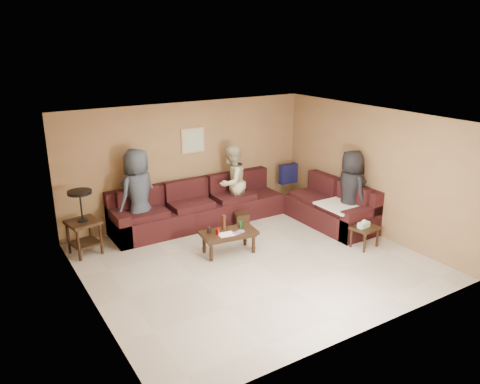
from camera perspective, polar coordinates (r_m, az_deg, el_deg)
The scene contains 10 objects.
room at distance 7.69m, azimuth 1.74°, elevation 2.68°, with size 5.60×5.50×2.50m.
sectional_sofa at distance 9.74m, azimuth 0.76°, elevation -2.17°, with size 4.65×2.90×0.97m.
coffee_table at distance 8.46m, azimuth -1.42°, elevation -5.20°, with size 1.06×0.63×0.70m.
end_table_left at distance 8.78m, azimuth -18.62°, elevation -3.41°, with size 0.62×0.62×1.20m.
side_table_right at distance 8.99m, azimuth 14.95°, elevation -4.41°, with size 0.54×0.46×0.55m.
waste_bin at distance 9.61m, azimuth 0.22°, elevation -3.51°, with size 0.27×0.27×0.32m, color black.
wall_art at distance 9.83m, azimuth -5.77°, elevation 6.28°, with size 0.52×0.04×0.52m.
person_left at distance 9.15m, azimuth -12.30°, elevation -0.24°, with size 0.87×0.56×1.78m, color #2F3742.
person_middle at distance 9.95m, azimuth -1.04°, elevation 1.18°, with size 0.78×0.61×1.61m, color #BAB08A.
person_right at distance 9.54m, azimuth 13.32°, elevation 0.09°, with size 0.81×0.53×1.66m, color black.
Camera 1 is at (-4.09, -6.18, 3.74)m, focal length 35.00 mm.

